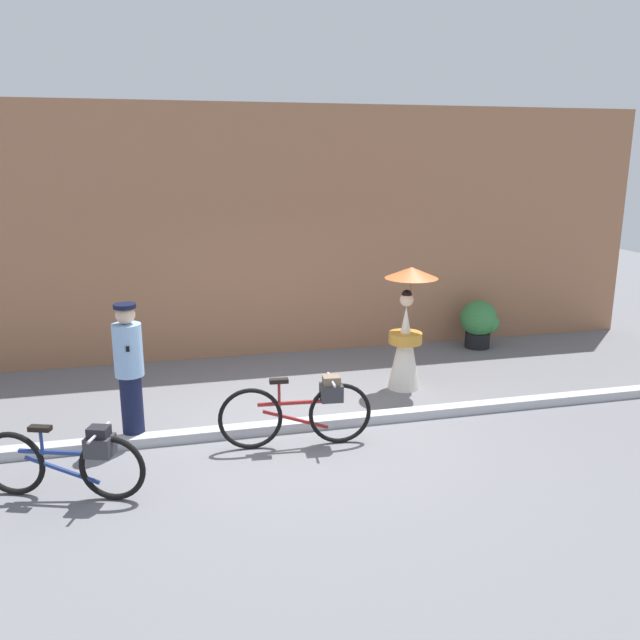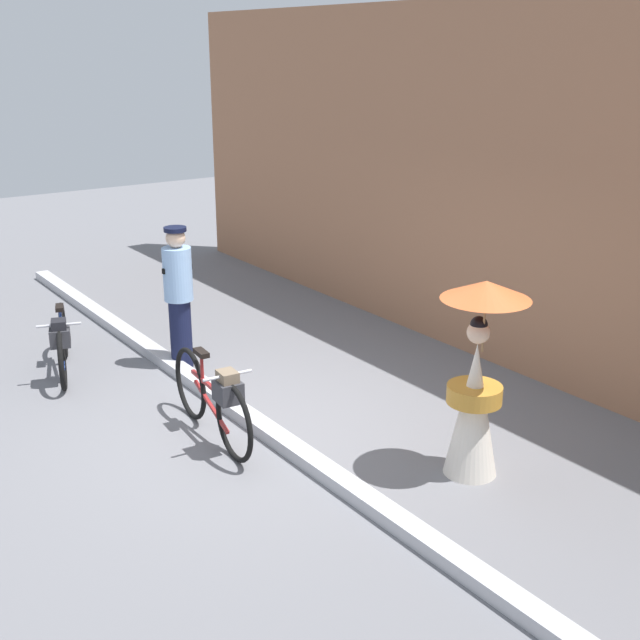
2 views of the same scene
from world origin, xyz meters
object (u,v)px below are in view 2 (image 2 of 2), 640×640
Objects in this scene: bicycle_near_officer at (214,398)px; bicycle_far_side at (62,341)px; person_officer at (179,294)px; person_with_parasol at (476,381)px.

bicycle_far_side is at bearing -165.85° from bicycle_near_officer.
bicycle_near_officer is 1.10× the size of bicycle_far_side.
bicycle_near_officer is 2.11m from person_officer.
bicycle_far_side is 0.97× the size of person_officer.
person_with_parasol is (4.42, 2.21, 0.49)m from bicycle_far_side.
person_officer reaches higher than bicycle_far_side.
person_officer is (-1.96, 0.61, 0.46)m from bicycle_near_officer.
person_with_parasol is at bearing 14.07° from person_officer.
bicycle_near_officer is 1.00× the size of person_with_parasol.
person_officer is 3.98m from person_with_parasol.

